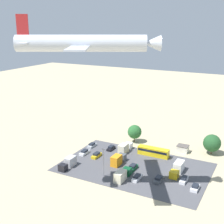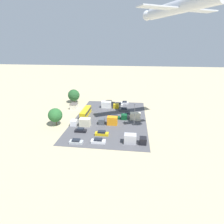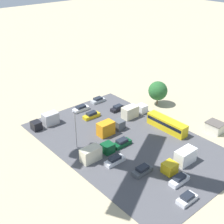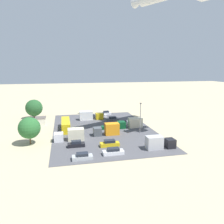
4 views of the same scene
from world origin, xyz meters
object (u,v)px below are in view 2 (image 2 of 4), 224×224
object	(u,v)px
parked_car_8	(115,117)
airplane	(176,8)
shed_building	(74,106)
parked_car_4	(119,105)
parked_car_7	(125,103)
parked_truck_4	(134,139)
parked_car_1	(124,110)
parked_car_6	(81,130)
parked_truck_1	(109,121)
parked_truck_0	(82,122)
bus	(86,112)
parked_car_2	(98,141)
parked_car_0	(128,114)
parked_truck_3	(109,105)
parked_car_3	(102,133)
parked_car_5	(76,142)
parked_truck_2	(132,116)

from	to	relation	value
parked_car_8	airplane	distance (m)	45.11
shed_building	parked_car_4	distance (m)	22.90
parked_car_7	parked_truck_4	xyz separation A→B (m)	(40.32, 5.08, 0.81)
parked_car_1	parked_car_7	world-z (taller)	parked_car_1
parked_car_6	parked_truck_1	distance (m)	12.37
parked_truck_0	parked_car_4	bearing A→B (deg)	-25.94
shed_building	parked_truck_0	bearing A→B (deg)	26.70
bus	parked_car_8	bearing A→B (deg)	-8.72
parked_car_7	parked_truck_4	world-z (taller)	parked_truck_4
bus	parked_truck_4	world-z (taller)	parked_truck_4
parked_car_8	airplane	world-z (taller)	airplane
parked_car_2	airplane	bearing A→B (deg)	-53.90
parked_car_0	parked_car_2	xyz separation A→B (m)	(24.42, -8.75, -0.02)
bus	airplane	size ratio (longest dim) A/B	0.34
parked_car_8	parked_truck_1	world-z (taller)	parked_truck_1
airplane	bus	bearing A→B (deg)	142.47
parked_car_0	parked_car_8	bearing A→B (deg)	-55.05
parked_car_0	parked_car_1	bearing A→B (deg)	-161.79
parked_truck_3	airplane	size ratio (longest dim) A/B	0.27
parked_car_4	parked_car_1	bearing A→B (deg)	-154.42
parked_car_3	parked_car_7	bearing A→B (deg)	170.30
parked_car_2	parked_car_5	world-z (taller)	parked_car_2
parked_car_2	parked_truck_4	bearing A→B (deg)	-84.47
parked_truck_4	parked_car_1	bearing A→B (deg)	-170.74
parked_car_2	parked_car_4	size ratio (longest dim) A/B	1.07
parked_car_1	parked_car_6	bearing A→B (deg)	148.54
parked_car_2	parked_truck_4	xyz separation A→B (m)	(-1.12, 11.53, 0.81)
parked_car_2	parked_car_7	size ratio (longest dim) A/B	1.18
parked_car_2	parked_truck_1	distance (m)	14.54
parked_car_7	parked_truck_3	xyz separation A→B (m)	(7.40, -7.60, 0.85)
parked_truck_2	parked_truck_3	xyz separation A→B (m)	(-13.66, -11.85, 0.04)
shed_building	parked_truck_0	size ratio (longest dim) A/B	0.53
parked_car_5	parked_truck_1	distance (m)	17.93
parked_car_2	parked_truck_0	distance (m)	14.86
bus	parked_car_3	distance (m)	20.24
parked_car_3	parked_car_5	xyz separation A→B (m)	(6.42, -7.33, -0.08)
shed_building	parked_car_8	world-z (taller)	shed_building
parked_car_2	airplane	distance (m)	49.44
bus	parked_car_7	bearing A→B (deg)	48.67
parked_car_1	parked_car_8	xyz separation A→B (m)	(10.06, -3.56, 0.04)
parked_car_5	parked_car_4	bearing A→B (deg)	164.69
parked_car_3	parked_truck_4	bearing A→B (deg)	70.00
parked_car_1	parked_truck_2	bearing A→B (deg)	-158.74
parked_car_0	airplane	distance (m)	43.51
parked_car_1	parked_car_5	bearing A→B (deg)	156.53
parked_car_3	parked_truck_4	xyz separation A→B (m)	(4.10, 11.27, 0.75)
parked_car_1	parked_car_4	world-z (taller)	parked_car_4
parked_car_8	parked_truck_3	distance (m)	14.21
parked_truck_3	airplane	world-z (taller)	airplane
parked_car_8	bus	bearing A→B (deg)	-98.72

